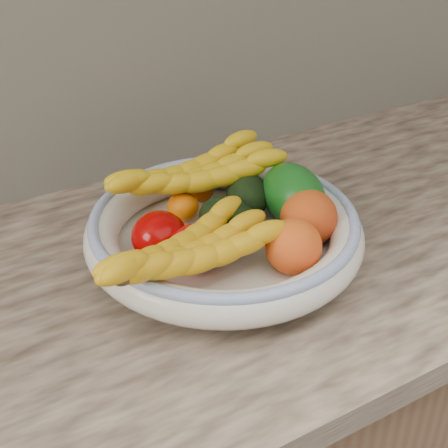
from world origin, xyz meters
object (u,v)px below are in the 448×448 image
(fruit_bowl, at_px, (224,231))
(green_mango, at_px, (293,195))
(banana_bunch_front, at_px, (189,256))
(banana_bunch_back, at_px, (194,179))

(fruit_bowl, relative_size, green_mango, 3.17)
(banana_bunch_front, bearing_deg, green_mango, 6.38)
(banana_bunch_back, xyz_separation_m, banana_bunch_front, (-0.09, -0.17, -0.01))
(green_mango, distance_m, banana_bunch_front, 0.22)
(fruit_bowl, xyz_separation_m, green_mango, (0.11, -0.00, 0.03))
(fruit_bowl, height_order, green_mango, green_mango)
(fruit_bowl, distance_m, green_mango, 0.12)
(fruit_bowl, xyz_separation_m, banana_bunch_back, (0.00, 0.09, 0.04))
(fruit_bowl, distance_m, banana_bunch_back, 0.10)
(banana_bunch_back, relative_size, banana_bunch_front, 1.05)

